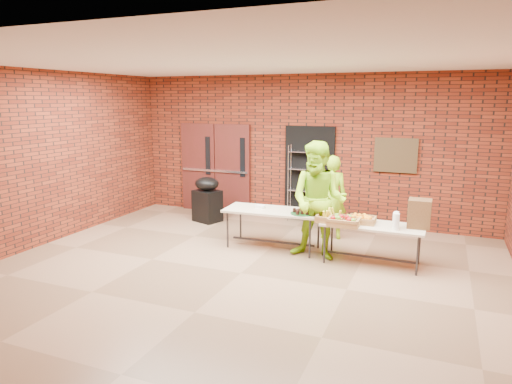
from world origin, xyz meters
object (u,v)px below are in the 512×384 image
table_right (373,228)px  wire_rack (302,184)px  covered_grill (207,199)px  volunteer_woman (331,197)px  table_left (273,213)px  coffee_dispenser (419,213)px  volunteer_man (319,201)px

table_right → wire_rack: bearing=132.0°
covered_grill → volunteer_woman: (2.81, -0.20, 0.32)m
wire_rack → table_left: wire_rack is taller
table_left → volunteer_woman: 1.30m
coffee_dispenser → table_right: bearing=-173.0°
coffee_dispenser → covered_grill: (-4.46, 1.26, -0.40)m
wire_rack → volunteer_woman: wire_rack is taller
table_right → covered_grill: size_ratio=1.65×
table_right → coffee_dispenser: bearing=8.3°
volunteer_man → covered_grill: bearing=157.2°
table_right → volunteer_woman: bearing=131.3°
covered_grill → volunteer_man: size_ratio=0.50×
wire_rack → table_left: bearing=-88.7°
table_left → table_right: (1.78, -0.15, -0.04)m
wire_rack → volunteer_man: 2.37m
table_right → covered_grill: covered_grill is taller
table_right → coffee_dispenser: 0.76m
coffee_dispenser → wire_rack: bearing=141.2°
wire_rack → covered_grill: size_ratio=1.70×
coffee_dispenser → covered_grill: size_ratio=0.46×
coffee_dispenser → volunteer_man: size_ratio=0.23×
coffee_dispenser → volunteer_man: bearing=-174.6°
wire_rack → volunteer_woman: (0.86, -0.97, -0.03)m
table_right → coffee_dispenser: coffee_dispenser is taller
wire_rack → volunteer_man: size_ratio=0.85×
table_right → covered_grill: 4.00m
volunteer_woman → volunteer_man: bearing=78.5°
volunteer_man → table_left: bearing=169.6°
table_left → covered_grill: (-1.98, 1.19, -0.16)m
table_right → volunteer_woman: 1.50m
volunteer_woman → coffee_dispenser: bearing=133.1°
wire_rack → table_right: wire_rack is taller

